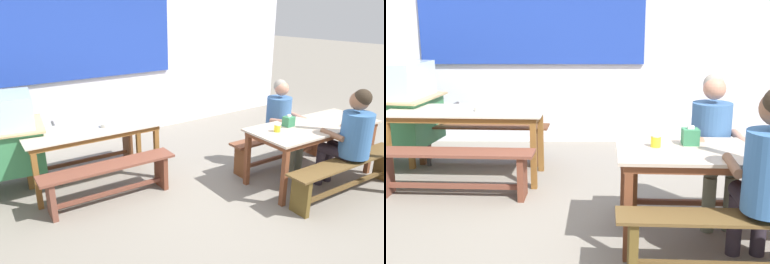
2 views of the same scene
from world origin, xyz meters
TOP-DOWN VIEW (x-y plane):
  - ground_plane at (0.00, 0.00)m, footprint 40.00×40.00m
  - backdrop_wall at (-0.03, 2.81)m, footprint 7.51×0.23m
  - dining_table_far at (-1.13, 1.19)m, footprint 1.69×0.76m
  - dining_table_near at (1.27, -0.33)m, footprint 1.84×0.83m
  - bench_far_back at (-1.11, 1.75)m, footprint 1.64×0.37m
  - bench_far_front at (-1.15, 0.64)m, footprint 1.61×0.36m
  - bench_near_back at (1.29, 0.23)m, footprint 1.71×0.32m
  - bench_near_front at (1.25, -0.88)m, footprint 1.85×0.36m
  - person_right_near_table at (1.22, 0.17)m, footprint 0.46×0.56m
  - person_near_front at (1.32, -0.82)m, footprint 0.47×0.61m
  - tissue_box at (0.95, -0.18)m, footprint 0.13×0.11m
  - condiment_jar at (0.67, -0.24)m, footprint 0.08×0.08m
  - soup_bowl at (-0.95, 1.12)m, footprint 0.15×0.15m

SIDE VIEW (x-z plane):
  - ground_plane at x=0.00m, z-range 0.00..0.00m
  - bench_far_back at x=-1.11m, z-range 0.07..0.54m
  - bench_near_front at x=1.25m, z-range 0.08..0.54m
  - bench_near_back at x=1.29m, z-range 0.08..0.55m
  - bench_far_front at x=-1.15m, z-range 0.09..0.55m
  - dining_table_far at x=-1.13m, z-range 0.30..1.06m
  - dining_table_near at x=1.27m, z-range 0.31..1.07m
  - person_right_near_table at x=1.22m, z-range 0.09..1.35m
  - person_near_front at x=1.32m, z-range 0.10..1.42m
  - soup_bowl at x=-0.95m, z-range 0.76..0.81m
  - condiment_jar at x=0.67m, z-range 0.76..0.86m
  - tissue_box at x=0.95m, z-range 0.75..0.90m
  - backdrop_wall at x=-0.03m, z-range 0.08..2.89m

